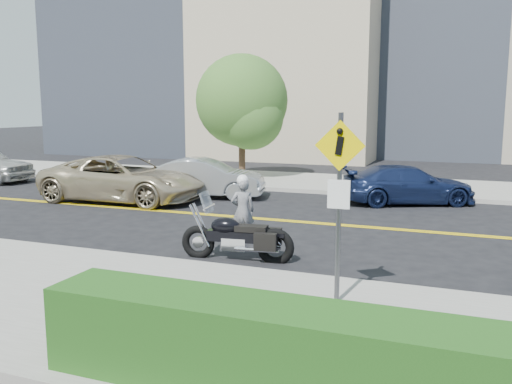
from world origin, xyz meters
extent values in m
plane|color=black|center=(0.00, 0.00, 0.00)|extent=(120.00, 120.00, 0.00)
cube|color=#9E9B91|center=(0.00, -7.50, 0.07)|extent=(60.00, 5.00, 0.15)
cube|color=#9E9B91|center=(0.00, 7.50, 0.07)|extent=(60.00, 5.00, 0.15)
cube|color=#A39984|center=(8.00, 26.00, 10.00)|extent=(18.00, 14.00, 20.00)
cube|color=#235619|center=(6.00, -9.30, 0.65)|extent=(9.00, 0.90, 1.00)
cylinder|color=#4C4C51|center=(4.20, -6.30, 1.65)|extent=(0.08, 0.08, 3.00)
cube|color=#F9D800|center=(4.20, -6.33, 2.65)|extent=(0.78, 0.03, 0.78)
cube|color=white|center=(4.20, -6.33, 1.90)|extent=(0.35, 0.03, 0.45)
imported|color=silver|center=(1.11, -2.74, 0.78)|extent=(0.67, 0.58, 1.55)
sphere|color=white|center=(1.11, -2.74, 1.51)|extent=(0.28, 0.28, 0.28)
imported|color=#BDAD8A|center=(-4.93, 1.12, 0.79)|extent=(5.76, 2.82, 1.58)
imported|color=#9FA3A6|center=(-2.64, 2.80, 0.70)|extent=(4.48, 2.43, 1.40)
imported|color=#1A274F|center=(4.28, 4.12, 0.64)|extent=(4.78, 3.48, 1.29)
cylinder|color=#382619|center=(-3.26, 7.79, 2.24)|extent=(0.29, 0.29, 4.49)
sphere|color=#3C6C22|center=(-3.26, 7.79, 3.50)|extent=(4.04, 4.04, 4.04)
camera|label=1|loc=(5.96, -14.48, 3.24)|focal=38.00mm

